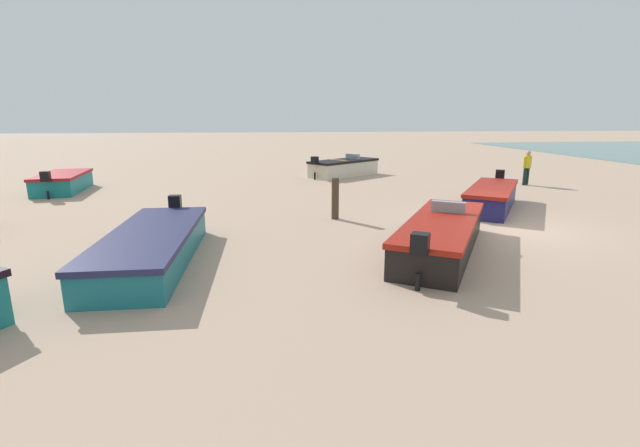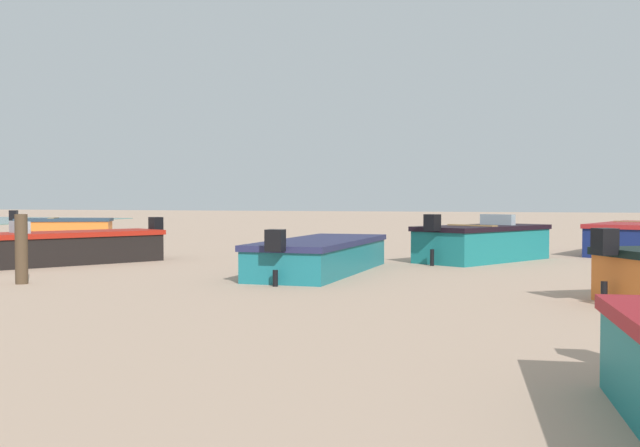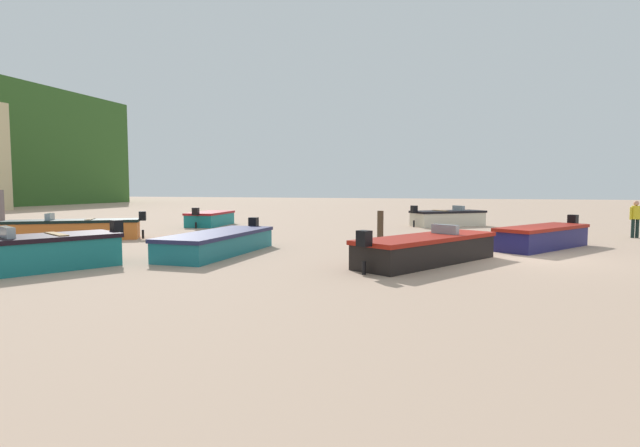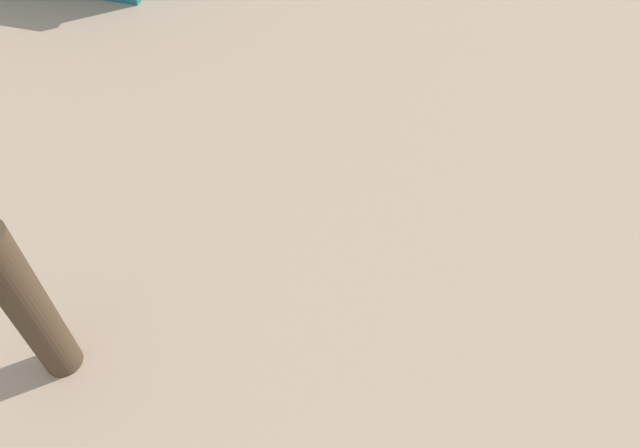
% 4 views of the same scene
% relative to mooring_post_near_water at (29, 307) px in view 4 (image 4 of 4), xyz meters
% --- Properties ---
extents(mooring_post_near_water, '(0.23, 0.23, 1.32)m').
position_rel_mooring_post_near_water_xyz_m(mooring_post_near_water, '(0.00, 0.00, 0.00)').
color(mooring_post_near_water, '#483625').
rests_on(mooring_post_near_water, ground).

